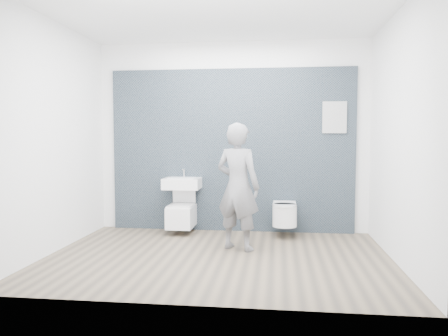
# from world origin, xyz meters

# --- Properties ---
(ground) EXTENTS (4.00, 4.00, 0.00)m
(ground) POSITION_xyz_m (0.00, 0.00, 0.00)
(ground) COLOR brown
(ground) RESTS_ON ground
(room_shell) EXTENTS (4.00, 4.00, 4.00)m
(room_shell) POSITION_xyz_m (0.00, 0.00, 1.74)
(room_shell) COLOR silver
(room_shell) RESTS_ON ground
(tile_wall) EXTENTS (3.60, 0.06, 2.40)m
(tile_wall) POSITION_xyz_m (0.00, 1.47, 0.00)
(tile_wall) COLOR black
(tile_wall) RESTS_ON ground
(washbasin) EXTENTS (0.53, 0.40, 0.40)m
(washbasin) POSITION_xyz_m (-0.70, 1.24, 0.73)
(washbasin) COLOR white
(washbasin) RESTS_ON ground
(toilet_square) EXTENTS (0.36, 0.52, 0.71)m
(toilet_square) POSITION_xyz_m (-0.70, 1.18, 0.27)
(toilet_square) COLOR white
(toilet_square) RESTS_ON ground
(toilet_rounded) EXTENTS (0.34, 0.57, 0.31)m
(toilet_rounded) POSITION_xyz_m (0.79, 1.15, 0.32)
(toilet_rounded) COLOR white
(toilet_rounded) RESTS_ON ground
(info_placard) EXTENTS (0.34, 0.03, 0.45)m
(info_placard) POSITION_xyz_m (1.49, 1.43, 0.00)
(info_placard) COLOR silver
(info_placard) RESTS_ON ground
(visitor) EXTENTS (0.68, 0.57, 1.57)m
(visitor) POSITION_xyz_m (0.20, 0.37, 0.79)
(visitor) COLOR gray
(visitor) RESTS_ON ground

